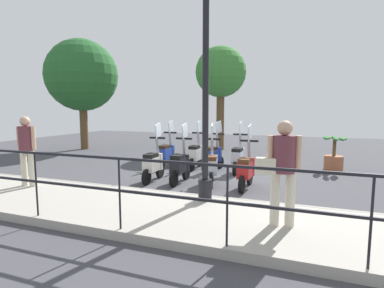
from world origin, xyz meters
TOP-DOWN VIEW (x-y plane):
  - ground_plane at (0.00, 0.00)m, footprint 28.00×28.00m
  - promenade_walkway at (-3.15, 0.00)m, footprint 2.20×20.00m
  - fence_railing at (-4.20, 0.00)m, footprint 0.04×16.03m
  - lamp_post_near at (-2.40, -0.73)m, footprint 0.26×0.90m
  - pedestrian_with_bag at (-3.26, -2.20)m, footprint 0.37×0.64m
  - pedestrian_distant at (-2.82, 3.37)m, footprint 0.35×0.49m
  - tree_large at (3.67, 7.22)m, footprint 3.29×3.29m
  - tree_distant at (5.69, 1.13)m, footprint 2.31×2.31m
  - potted_palm at (2.35, -3.42)m, footprint 1.06×0.66m
  - scooter_near_0 at (-0.78, -1.24)m, footprint 1.23×0.44m
  - scooter_near_1 at (-0.70, -0.35)m, footprint 1.21×0.52m
  - scooter_near_2 at (-0.82, 0.45)m, footprint 1.23×0.44m
  - scooter_near_3 at (-0.90, 1.18)m, footprint 1.23×0.44m
  - scooter_far_0 at (0.95, -0.70)m, footprint 1.23×0.44m
  - scooter_far_1 at (0.91, 0.07)m, footprint 1.21×0.51m
  - scooter_far_2 at (1.06, 0.69)m, footprint 1.23×0.44m
  - scooter_far_3 at (0.86, 1.61)m, footprint 1.23×0.44m

SIDE VIEW (x-z plane):
  - ground_plane at x=0.00m, z-range 0.00..0.00m
  - promenade_walkway at x=-3.15m, z-range 0.00..0.15m
  - potted_palm at x=2.35m, z-range -0.08..0.97m
  - scooter_near_0 at x=-0.78m, z-range -0.29..1.25m
  - scooter_near_1 at x=-0.70m, z-range -0.29..1.25m
  - scooter_near_2 at x=-0.82m, z-range -0.29..1.25m
  - scooter_near_3 at x=-0.90m, z-range -0.29..1.25m
  - scooter_far_0 at x=0.95m, z-range -0.29..1.25m
  - scooter_far_1 at x=0.91m, z-range -0.29..1.25m
  - scooter_far_2 at x=1.06m, z-range -0.29..1.25m
  - scooter_far_3 at x=0.86m, z-range -0.29..1.25m
  - fence_railing at x=-4.20m, z-range 0.37..1.44m
  - pedestrian_with_bag at x=-3.26m, z-range 0.28..1.87m
  - pedestrian_distant at x=-2.82m, z-range 0.28..1.87m
  - lamp_post_near at x=-2.40m, z-range -0.10..4.60m
  - tree_large at x=3.67m, z-range 0.88..5.97m
  - tree_distant at x=5.69m, z-range 1.15..5.88m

